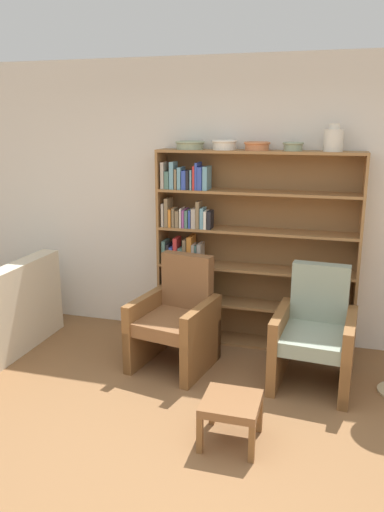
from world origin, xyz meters
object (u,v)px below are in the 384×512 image
Objects in this scene: bowl_copper at (257,145)px; armchair_cushioned at (315,335)px; bowl_sage at (224,144)px; armchair_leather at (176,320)px; bowl_terracotta at (190,145)px; bookshelf at (235,250)px; bowl_stoneware at (293,146)px; footstool at (231,407)px; vase_tall at (334,139)px.

bowl_copper is 0.24× the size of armchair_cushioned.
armchair_leather is (-0.28, -0.64, -1.53)m from bowl_sage.
bowl_sage is (0.33, -0.00, 0.01)m from bowl_terracotta.
armchair_cushioned is (0.82, -0.65, -0.52)m from bookshelf.
bowl_sage is 1.26× the size of bowl_stoneware.
bowl_terracotta is 2.47m from footstool.
bowl_sage is at bearing 180.00° from bowl_copper.
bowl_copper reaches higher than bookshelf.
bowl_stoneware is 1.67m from armchair_cushioned.
bookshelf reaches higher than armchair_leather.
armchair_cushioned is (1.21, 0.00, 0.00)m from armchair_leather.
bowl_terracotta is at bearing -22.26° from armchair_cushioned.
bowl_copper and bowl_stoneware have the same top height.
footstool is (0.32, -1.66, -0.67)m from bookshelf.
vase_tall is at bearing 0.00° from bowl_sage.
bowl_copper is 1.29× the size of bowl_stoneware.
bookshelf reaches higher than armchair_cushioned.
bookshelf is 8.07× the size of vase_tall.
bowl_terracotta and bowl_copper have the same top height.
bowl_stoneware is 0.48× the size of footstool.
armchair_leather is (-1.25, -0.64, -1.58)m from vase_tall.
bowl_stoneware is 2.36m from footstool.
bowl_terracotta is at bearing 180.00° from vase_tall.
bookshelf is 1.10m from bowl_terracotta.
bowl_copper is 0.62× the size of footstool.
bookshelf is 1.17m from armchair_cushioned.
bowl_stoneware reaches higher than footstool.
armchair_cushioned is at bearing -26.63° from bowl_terracotta.
bowl_sage is 0.99× the size of vase_tall.
vase_tall is (0.67, 0.00, 0.06)m from bowl_copper.
bookshelf is 1.02m from bowl_copper.
bowl_terracotta is 0.28× the size of armchair_leather.
vase_tall reaches higher than bowl_stoneware.
bowl_terracotta reaches higher than bookshelf.
armchair_leather is at bearing -121.30° from bookshelf.
bookshelf is 1.94× the size of armchair_leather.
bowl_copper is 0.67m from vase_tall.
bowl_stoneware is 0.19× the size of armchair_cushioned.
footstool is at bearing -79.24° from bookshelf.
vase_tall is at bearing -88.87° from armchair_cushioned.
footstool is at bearing -108.00° from vase_tall.
bowl_copper is at bearing 180.00° from bowl_stoneware.
bookshelf is at bearing 6.88° from bowl_sage.
bookshelf is at bearing 178.37° from bowl_stoneware.
bowl_copper is at bearing 180.00° from vase_tall.
bowl_terracotta is (-0.45, -0.01, 1.00)m from bookshelf.
armchair_cushioned is (0.31, -0.64, -1.52)m from bowl_stoneware.
bowl_terracotta reaches higher than armchair_cushioned.
vase_tall is at bearing -0.97° from bookshelf.
bowl_sage is 1.68m from armchair_leather.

